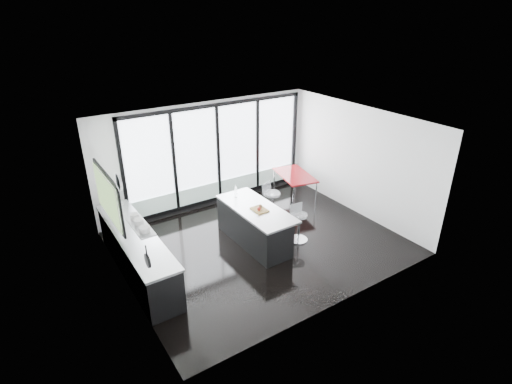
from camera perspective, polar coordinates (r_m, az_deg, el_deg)
floor at (r=9.27m, az=0.50°, el=-7.26°), size 6.00×5.00×0.00m
ceiling at (r=8.12m, az=0.58°, el=9.68°), size 6.00×5.00×0.00m
wall_back at (r=10.75m, az=-5.59°, el=4.89°), size 6.00×0.09×2.80m
wall_front at (r=6.91m, az=12.22°, el=-6.55°), size 6.00×0.00×2.80m
wall_left at (r=7.70m, az=-19.39°, el=-2.60°), size 0.26×5.00×2.80m
wall_right at (r=10.45m, az=14.39°, el=4.35°), size 0.00×5.00×2.80m
counter_cabinets at (r=8.40m, az=-16.58°, el=-8.41°), size 0.69×3.24×1.36m
island at (r=9.08m, az=-0.37°, el=-4.76°), size 0.92×2.14×1.13m
bar_stool_near at (r=9.24m, az=6.15°, el=-5.04°), size 0.46×0.46×0.68m
bar_stool_far at (r=10.05m, az=2.26°, el=-2.03°), size 0.62×0.62×0.76m
red_table at (r=11.20m, az=5.49°, el=0.78°), size 1.07×1.52×0.74m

